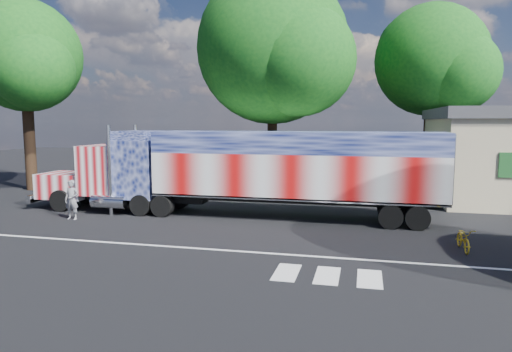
% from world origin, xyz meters
% --- Properties ---
extents(ground, '(100.00, 100.00, 0.00)m').
position_xyz_m(ground, '(0.00, 0.00, 0.00)').
color(ground, black).
extents(lane_markings, '(30.00, 2.67, 0.01)m').
position_xyz_m(lane_markings, '(1.71, -3.77, 0.01)').
color(lane_markings, silver).
rests_on(lane_markings, ground).
extents(semi_truck, '(20.13, 3.18, 4.29)m').
position_xyz_m(semi_truck, '(-0.60, 2.82, 2.21)').
color(semi_truck, black).
rests_on(semi_truck, ground).
extents(coach_bus, '(11.67, 2.72, 3.39)m').
position_xyz_m(coach_bus, '(-1.47, 11.02, 1.76)').
color(coach_bus, white).
rests_on(coach_bus, ground).
extents(woman, '(0.67, 0.45, 1.81)m').
position_xyz_m(woman, '(-7.99, 0.23, 0.91)').
color(woman, slate).
rests_on(woman, ground).
extents(bicycle, '(0.62, 1.57, 0.81)m').
position_xyz_m(bicycle, '(8.38, -1.07, 0.40)').
color(bicycle, gold).
rests_on(bicycle, ground).
extents(tree_n_mid, '(11.38, 10.83, 15.09)m').
position_xyz_m(tree_n_mid, '(-1.47, 14.95, 9.61)').
color(tree_n_mid, black).
rests_on(tree_n_mid, ground).
extents(tree_ne_a, '(8.65, 8.24, 13.11)m').
position_xyz_m(tree_ne_a, '(9.73, 18.92, 8.92)').
color(tree_ne_a, black).
rests_on(tree_ne_a, ground).
extents(tree_w_a, '(7.42, 7.07, 12.14)m').
position_xyz_m(tree_w_a, '(-16.14, 7.62, 8.53)').
color(tree_w_a, black).
rests_on(tree_w_a, ground).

